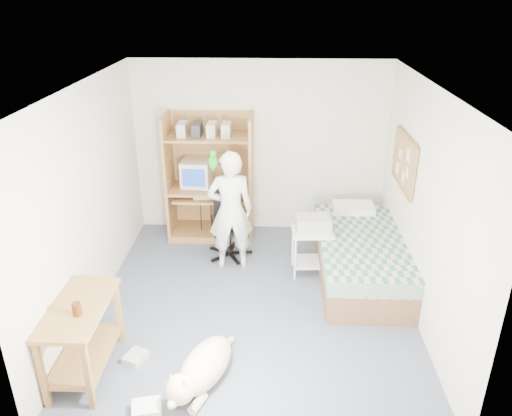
{
  "coord_description": "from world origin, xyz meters",
  "views": [
    {
      "loc": [
        0.21,
        -4.87,
        3.41
      ],
      "look_at": [
        0.0,
        0.36,
        1.05
      ],
      "focal_mm": 35.0,
      "sensor_mm": 36.0,
      "label": 1
    }
  ],
  "objects_px": {
    "computer_hutch": "(211,182)",
    "office_chair": "(229,232)",
    "bed": "(360,257)",
    "side_desk": "(82,329)",
    "person": "(231,211)",
    "printer_cart": "(312,244)",
    "dog": "(202,368)"
  },
  "relations": [
    {
      "from": "dog",
      "to": "side_desk",
      "type": "bearing_deg",
      "value": -164.83
    },
    {
      "from": "bed",
      "to": "side_desk",
      "type": "relative_size",
      "value": 2.02
    },
    {
      "from": "computer_hutch",
      "to": "bed",
      "type": "height_order",
      "value": "computer_hutch"
    },
    {
      "from": "person",
      "to": "printer_cart",
      "type": "xyz_separation_m",
      "value": [
        1.04,
        -0.13,
        -0.39
      ]
    },
    {
      "from": "computer_hutch",
      "to": "dog",
      "type": "height_order",
      "value": "computer_hutch"
    },
    {
      "from": "office_chair",
      "to": "bed",
      "type": "bearing_deg",
      "value": -26.21
    },
    {
      "from": "person",
      "to": "printer_cart",
      "type": "distance_m",
      "value": 1.11
    },
    {
      "from": "person",
      "to": "dog",
      "type": "relative_size",
      "value": 1.44
    },
    {
      "from": "bed",
      "to": "printer_cart",
      "type": "xyz_separation_m",
      "value": [
        -0.6,
        0.08,
        0.12
      ]
    },
    {
      "from": "side_desk",
      "to": "person",
      "type": "distance_m",
      "value": 2.39
    },
    {
      "from": "side_desk",
      "to": "person",
      "type": "relative_size",
      "value": 0.63
    },
    {
      "from": "person",
      "to": "dog",
      "type": "height_order",
      "value": "person"
    },
    {
      "from": "office_chair",
      "to": "printer_cart",
      "type": "height_order",
      "value": "office_chair"
    },
    {
      "from": "printer_cart",
      "to": "person",
      "type": "bearing_deg",
      "value": 169.43
    },
    {
      "from": "side_desk",
      "to": "person",
      "type": "bearing_deg",
      "value": 59.2
    },
    {
      "from": "bed",
      "to": "office_chair",
      "type": "distance_m",
      "value": 1.77
    },
    {
      "from": "bed",
      "to": "dog",
      "type": "distance_m",
      "value": 2.6
    },
    {
      "from": "bed",
      "to": "side_desk",
      "type": "distance_m",
      "value": 3.39
    },
    {
      "from": "office_chair",
      "to": "dog",
      "type": "distance_m",
      "value": 2.47
    },
    {
      "from": "computer_hutch",
      "to": "side_desk",
      "type": "height_order",
      "value": "computer_hutch"
    },
    {
      "from": "person",
      "to": "office_chair",
      "type": "bearing_deg",
      "value": -88.23
    },
    {
      "from": "office_chair",
      "to": "person",
      "type": "distance_m",
      "value": 0.55
    },
    {
      "from": "computer_hutch",
      "to": "office_chair",
      "type": "xyz_separation_m",
      "value": [
        0.3,
        -0.6,
        -0.48
      ]
    },
    {
      "from": "computer_hutch",
      "to": "office_chair",
      "type": "relative_size",
      "value": 1.89
    },
    {
      "from": "person",
      "to": "dog",
      "type": "xyz_separation_m",
      "value": [
        -0.09,
        -2.17,
        -0.6
      ]
    },
    {
      "from": "bed",
      "to": "office_chair",
      "type": "xyz_separation_m",
      "value": [
        -1.7,
        0.52,
        0.05
      ]
    },
    {
      "from": "person",
      "to": "dog",
      "type": "bearing_deg",
      "value": 78.46
    },
    {
      "from": "side_desk",
      "to": "office_chair",
      "type": "relative_size",
      "value": 1.05
    },
    {
      "from": "dog",
      "to": "printer_cart",
      "type": "bearing_deg",
      "value": 82.89
    },
    {
      "from": "computer_hutch",
      "to": "bed",
      "type": "distance_m",
      "value": 2.35
    },
    {
      "from": "office_chair",
      "to": "printer_cart",
      "type": "bearing_deg",
      "value": -30.87
    },
    {
      "from": "printer_cart",
      "to": "side_desk",
      "type": "bearing_deg",
      "value": -142.99
    }
  ]
}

